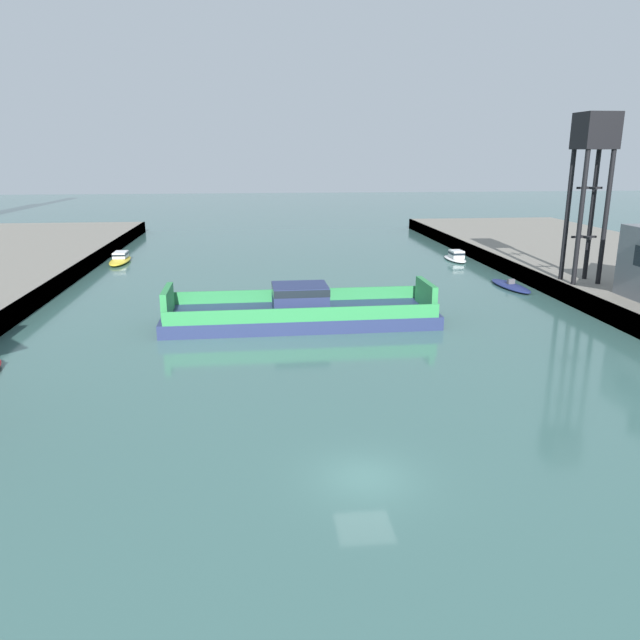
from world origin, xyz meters
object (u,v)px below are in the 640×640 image
Objects in this scene: crane_tower at (594,151)px; moored_boat_mid_left at (456,257)px; chain_ferry at (300,312)px; moored_boat_near_right at (511,286)px; moored_boat_near_left at (120,259)px.

moored_boat_mid_left is at bearing 101.83° from crane_tower.
chain_ferry reaches higher than moored_boat_near_right.
moored_boat_near_right is at bearing -88.62° from moored_boat_mid_left.
moored_boat_near_right is 15.42m from crane_tower.
crane_tower is (27.47, 5.90, 12.90)m from chain_ferry.
chain_ferry is at bearing -56.38° from moored_boat_near_left.
moored_boat_near_right is at bearing -24.59° from moored_boat_near_left.
chain_ferry is 30.92m from crane_tower.
chain_ferry is 2.81× the size of moored_boat_near_left.
moored_boat_near_left is 48.71m from moored_boat_near_right.
moored_boat_near_right is 1.24× the size of moored_boat_mid_left.
moored_boat_near_left is 56.71m from crane_tower.
crane_tower is at bearing 12.11° from chain_ferry.
moored_boat_near_left is at bearing 151.95° from crane_tower.
crane_tower is (4.34, -5.64, 13.68)m from moored_boat_near_right.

